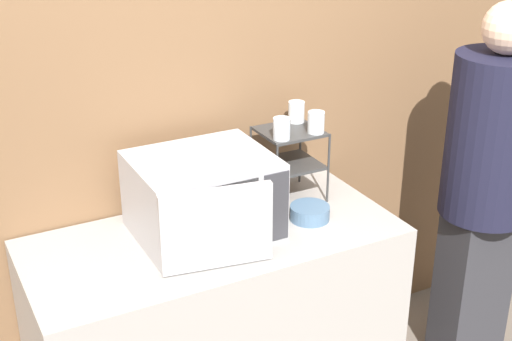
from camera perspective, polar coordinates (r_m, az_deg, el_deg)
wall_back at (r=2.98m, az=-6.63°, el=4.65°), size 8.00×0.06×2.60m
counter at (r=3.07m, az=-3.19°, el=-12.61°), size 1.48×0.68×0.90m
microwave at (r=2.76m, az=-4.22°, el=-2.15°), size 0.53×0.53×0.32m
dish_rack at (r=3.04m, az=2.69°, el=1.70°), size 0.26×0.24×0.31m
glass_front_left at (r=2.89m, az=2.07°, el=3.37°), size 0.07×0.07×0.09m
glass_back_right at (r=3.09m, az=3.25°, el=4.71°), size 0.07×0.07×0.09m
glass_front_right at (r=2.97m, az=4.83°, el=3.87°), size 0.07×0.07×0.09m
bowl at (r=2.93m, az=4.32°, el=-3.40°), size 0.16×0.16×0.06m
person at (r=3.33m, az=18.06°, el=-0.43°), size 0.41×0.41×1.74m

